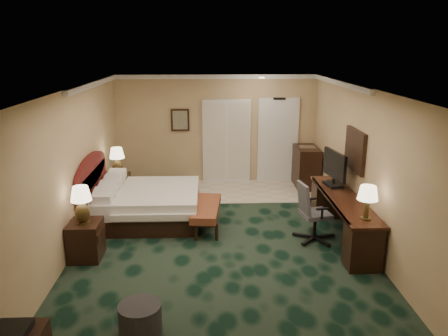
{
  "coord_description": "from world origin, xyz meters",
  "views": [
    {
      "loc": [
        -0.21,
        -7.03,
        3.39
      ],
      "look_at": [
        0.07,
        0.6,
        1.23
      ],
      "focal_mm": 35.0,
      "sensor_mm": 36.0,
      "label": 1
    }
  ],
  "objects_px": {
    "desk": "(342,218)",
    "desk_chair": "(316,211)",
    "lamp_near": "(82,205)",
    "lamp_far": "(117,161)",
    "bed": "(149,204)",
    "tv": "(334,169)",
    "ottoman": "(140,319)",
    "minibar": "(306,167)",
    "nightstand_near": "(86,240)",
    "nightstand_far": "(118,189)",
    "bed_bench": "(206,216)"
  },
  "relations": [
    {
      "from": "bed",
      "to": "lamp_near",
      "type": "height_order",
      "value": "lamp_near"
    },
    {
      "from": "nightstand_far",
      "to": "lamp_far",
      "type": "height_order",
      "value": "lamp_far"
    },
    {
      "from": "nightstand_near",
      "to": "bed_bench",
      "type": "xyz_separation_m",
      "value": [
        1.97,
        1.17,
        -0.08
      ]
    },
    {
      "from": "nightstand_far",
      "to": "bed_bench",
      "type": "relative_size",
      "value": 0.47
    },
    {
      "from": "minibar",
      "to": "tv",
      "type": "bearing_deg",
      "value": -89.92
    },
    {
      "from": "tv",
      "to": "desk_chair",
      "type": "xyz_separation_m",
      "value": [
        -0.51,
        -0.74,
        -0.57
      ]
    },
    {
      "from": "tv",
      "to": "bed",
      "type": "bearing_deg",
      "value": 165.49
    },
    {
      "from": "bed",
      "to": "nightstand_far",
      "type": "relative_size",
      "value": 3.11
    },
    {
      "from": "lamp_far",
      "to": "lamp_near",
      "type": "bearing_deg",
      "value": -90.72
    },
    {
      "from": "nightstand_far",
      "to": "minibar",
      "type": "relative_size",
      "value": 0.64
    },
    {
      "from": "bed",
      "to": "desk_chair",
      "type": "distance_m",
      "value": 3.29
    },
    {
      "from": "ottoman",
      "to": "tv",
      "type": "bearing_deg",
      "value": 45.29
    },
    {
      "from": "lamp_far",
      "to": "desk_chair",
      "type": "relative_size",
      "value": 0.56
    },
    {
      "from": "minibar",
      "to": "desk_chair",
      "type": "bearing_deg",
      "value": -99.36
    },
    {
      "from": "desk",
      "to": "desk_chair",
      "type": "xyz_separation_m",
      "value": [
        -0.51,
        -0.06,
        0.16
      ]
    },
    {
      "from": "tv",
      "to": "minibar",
      "type": "xyz_separation_m",
      "value": [
        -0.0,
        2.31,
        -0.62
      ]
    },
    {
      "from": "nightstand_far",
      "to": "lamp_near",
      "type": "bearing_deg",
      "value": -90.15
    },
    {
      "from": "lamp_far",
      "to": "minibar",
      "type": "distance_m",
      "value": 4.51
    },
    {
      "from": "bed",
      "to": "tv",
      "type": "distance_m",
      "value": 3.7
    },
    {
      "from": "bed",
      "to": "ottoman",
      "type": "bearing_deg",
      "value": -84.47
    },
    {
      "from": "desk",
      "to": "minibar",
      "type": "bearing_deg",
      "value": 90.06
    },
    {
      "from": "ottoman",
      "to": "desk",
      "type": "bearing_deg",
      "value": 38.69
    },
    {
      "from": "bed",
      "to": "nightstand_near",
      "type": "xyz_separation_m",
      "value": [
        -0.82,
        -1.63,
        -0.0
      ]
    },
    {
      "from": "ottoman",
      "to": "desk_chair",
      "type": "bearing_deg",
      "value": 42.79
    },
    {
      "from": "nightstand_far",
      "to": "lamp_far",
      "type": "bearing_deg",
      "value": 54.89
    },
    {
      "from": "bed",
      "to": "minibar",
      "type": "bearing_deg",
      "value": 28.76
    },
    {
      "from": "ottoman",
      "to": "desk",
      "type": "height_order",
      "value": "desk"
    },
    {
      "from": "desk_chair",
      "to": "lamp_near",
      "type": "bearing_deg",
      "value": 177.71
    },
    {
      "from": "lamp_far",
      "to": "bed",
      "type": "bearing_deg",
      "value": -52.25
    },
    {
      "from": "ottoman",
      "to": "bed_bench",
      "type": "bearing_deg",
      "value": 75.85
    },
    {
      "from": "nightstand_far",
      "to": "ottoman",
      "type": "relative_size",
      "value": 1.21
    },
    {
      "from": "desk",
      "to": "ottoman",
      "type": "bearing_deg",
      "value": -141.31
    },
    {
      "from": "nightstand_far",
      "to": "desk",
      "type": "bearing_deg",
      "value": -24.34
    },
    {
      "from": "desk_chair",
      "to": "nightstand_far",
      "type": "bearing_deg",
      "value": 141.42
    },
    {
      "from": "lamp_near",
      "to": "ottoman",
      "type": "bearing_deg",
      "value": -59.05
    },
    {
      "from": "lamp_near",
      "to": "tv",
      "type": "relative_size",
      "value": 0.71
    },
    {
      "from": "bed_bench",
      "to": "desk",
      "type": "xyz_separation_m",
      "value": [
        2.45,
        -0.56,
        0.16
      ]
    },
    {
      "from": "desk",
      "to": "desk_chair",
      "type": "relative_size",
      "value": 2.47
    },
    {
      "from": "ottoman",
      "to": "nightstand_far",
      "type": "bearing_deg",
      "value": 104.22
    },
    {
      "from": "bed",
      "to": "lamp_far",
      "type": "xyz_separation_m",
      "value": [
        -0.79,
        1.02,
        0.63
      ]
    },
    {
      "from": "bed_bench",
      "to": "ottoman",
      "type": "height_order",
      "value": "bed_bench"
    },
    {
      "from": "bed_bench",
      "to": "ottoman",
      "type": "relative_size",
      "value": 2.59
    },
    {
      "from": "lamp_near",
      "to": "minibar",
      "type": "height_order",
      "value": "lamp_near"
    },
    {
      "from": "nightstand_far",
      "to": "desk_chair",
      "type": "xyz_separation_m",
      "value": [
        3.91,
        -2.06,
        0.22
      ]
    },
    {
      "from": "ottoman",
      "to": "minibar",
      "type": "xyz_separation_m",
      "value": [
        3.25,
        5.6,
        0.31
      ]
    },
    {
      "from": "lamp_near",
      "to": "lamp_far",
      "type": "relative_size",
      "value": 1.02
    },
    {
      "from": "nightstand_far",
      "to": "desk_chair",
      "type": "relative_size",
      "value": 0.59
    },
    {
      "from": "lamp_far",
      "to": "tv",
      "type": "relative_size",
      "value": 0.7
    },
    {
      "from": "lamp_far",
      "to": "desk_chair",
      "type": "xyz_separation_m",
      "value": [
        3.88,
        -2.1,
        -0.4
      ]
    },
    {
      "from": "bed",
      "to": "bed_bench",
      "type": "height_order",
      "value": "bed"
    }
  ]
}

